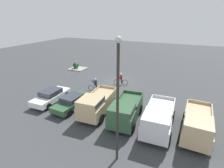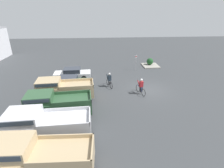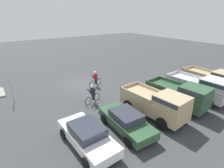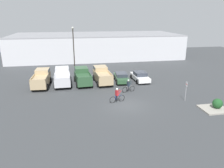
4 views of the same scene
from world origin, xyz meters
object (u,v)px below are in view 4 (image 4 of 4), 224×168
object	(u,v)px
cyclist_0	(128,86)
shrub	(218,103)
pickup_truck_0	(42,78)
cyclist_1	(117,95)
fire_lane_sign	(186,89)
pickup_truck_3	(102,75)
lamppost	(74,48)
pickup_truck_2	(82,76)
sedan_1	(140,76)
pickup_truck_1	(62,76)
sedan_0	(121,77)

from	to	relation	value
cyclist_0	shrub	world-z (taller)	cyclist_0
pickup_truck_0	shrub	world-z (taller)	pickup_truck_0
pickup_truck_0	cyclist_1	xyz separation A→B (m)	(9.01, -7.57, -0.30)
fire_lane_sign	shrub	world-z (taller)	fire_lane_sign
pickup_truck_0	pickup_truck_3	distance (m)	8.37
lamppost	cyclist_0	bearing A→B (deg)	-53.99
pickup_truck_3	cyclist_0	size ratio (longest dim) A/B	2.99
pickup_truck_2	sedan_1	xyz separation A→B (m)	(8.43, -0.26, -0.40)
pickup_truck_0	pickup_truck_3	world-z (taller)	pickup_truck_3
pickup_truck_2	sedan_1	bearing A→B (deg)	-1.75
pickup_truck_0	cyclist_0	xyz separation A→B (m)	(11.10, -4.49, -0.30)
sedan_1	shrub	world-z (taller)	sedan_1
pickup_truck_2	shrub	distance (m)	17.59
pickup_truck_1	fire_lane_sign	bearing A→B (deg)	-33.05
sedan_0	cyclist_1	bearing A→B (deg)	-105.86
pickup_truck_3	pickup_truck_1	bearing A→B (deg)	177.67
lamppost	pickup_truck_1	bearing A→B (deg)	-113.55
fire_lane_sign	lamppost	bearing A→B (deg)	132.63
pickup_truck_0	lamppost	size ratio (longest dim) A/B	0.67
cyclist_1	pickup_truck_2	bearing A→B (deg)	113.89
pickup_truck_2	pickup_truck_3	distance (m)	2.80
fire_lane_sign	sedan_0	bearing A→B (deg)	122.12
pickup_truck_0	pickup_truck_2	world-z (taller)	pickup_truck_0
sedan_0	sedan_1	world-z (taller)	sedan_1
pickup_truck_3	sedan_0	xyz separation A→B (m)	(2.82, -0.08, -0.46)
cyclist_0	lamppost	size ratio (longest dim) A/B	0.23
pickup_truck_2	cyclist_0	bearing A→B (deg)	-40.34
pickup_truck_1	shrub	world-z (taller)	pickup_truck_1
cyclist_1	pickup_truck_0	bearing A→B (deg)	139.96
pickup_truck_3	cyclist_0	xyz separation A→B (m)	(2.73, -4.65, -0.31)
sedan_1	fire_lane_sign	world-z (taller)	fire_lane_sign
pickup_truck_2	sedan_0	xyz separation A→B (m)	(5.63, -0.13, -0.42)
sedan_0	fire_lane_sign	world-z (taller)	fire_lane_sign
pickup_truck_0	pickup_truck_2	xyz separation A→B (m)	(5.56, 0.22, -0.03)
pickup_truck_1	cyclist_1	size ratio (longest dim) A/B	2.94
shrub	pickup_truck_3	bearing A→B (deg)	132.12
cyclist_0	lamppost	world-z (taller)	lamppost
pickup_truck_0	cyclist_1	size ratio (longest dim) A/B	2.81
cyclist_0	shrub	size ratio (longest dim) A/B	1.72
pickup_truck_0	pickup_truck_2	distance (m)	5.57
lamppost	fire_lane_sign	bearing A→B (deg)	-47.37
pickup_truck_2	cyclist_0	distance (m)	7.27
sedan_0	lamppost	distance (m)	8.81
pickup_truck_3	sedan_0	distance (m)	2.86
pickup_truck_3	sedan_1	size ratio (longest dim) A/B	1.16
sedan_1	cyclist_1	size ratio (longest dim) A/B	2.48
pickup_truck_3	fire_lane_sign	bearing A→B (deg)	-46.70
cyclist_0	fire_lane_sign	distance (m)	6.99
pickup_truck_0	cyclist_1	world-z (taller)	pickup_truck_0
pickup_truck_1	lamppost	xyz separation A→B (m)	(1.79, 4.11, 3.30)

